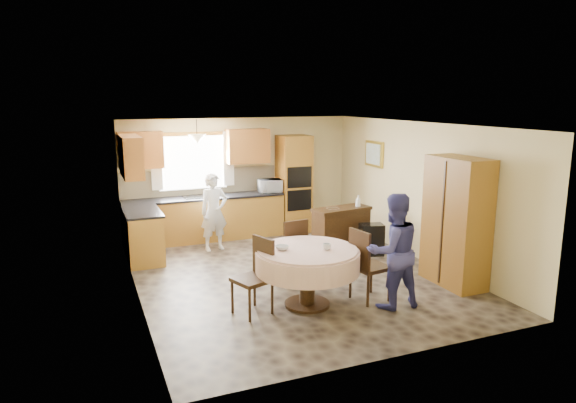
% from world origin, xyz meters
% --- Properties ---
extents(floor, '(5.00, 6.00, 0.01)m').
position_xyz_m(floor, '(0.00, 0.00, 0.00)').
color(floor, '#6B5E4B').
rests_on(floor, ground).
extents(ceiling, '(5.00, 6.00, 0.01)m').
position_xyz_m(ceiling, '(0.00, 0.00, 2.50)').
color(ceiling, white).
rests_on(ceiling, wall_back).
extents(wall_back, '(5.00, 0.02, 2.50)m').
position_xyz_m(wall_back, '(0.00, 3.00, 1.25)').
color(wall_back, beige).
rests_on(wall_back, floor).
extents(wall_front, '(5.00, 0.02, 2.50)m').
position_xyz_m(wall_front, '(0.00, -3.00, 1.25)').
color(wall_front, beige).
rests_on(wall_front, floor).
extents(wall_left, '(0.02, 6.00, 2.50)m').
position_xyz_m(wall_left, '(-2.50, 0.00, 1.25)').
color(wall_left, beige).
rests_on(wall_left, floor).
extents(wall_right, '(0.02, 6.00, 2.50)m').
position_xyz_m(wall_right, '(2.50, 0.00, 1.25)').
color(wall_right, beige).
rests_on(wall_right, floor).
extents(window, '(1.40, 0.03, 1.10)m').
position_xyz_m(window, '(-1.00, 2.98, 1.60)').
color(window, white).
rests_on(window, wall_back).
extents(curtain_left, '(0.22, 0.02, 1.15)m').
position_xyz_m(curtain_left, '(-1.75, 2.93, 1.65)').
color(curtain_left, white).
rests_on(curtain_left, wall_back).
extents(curtain_right, '(0.22, 0.02, 1.15)m').
position_xyz_m(curtain_right, '(-0.25, 2.93, 1.65)').
color(curtain_right, white).
rests_on(curtain_right, wall_back).
extents(base_cab_back, '(3.30, 0.60, 0.88)m').
position_xyz_m(base_cab_back, '(-0.85, 2.70, 0.44)').
color(base_cab_back, '#BB8831').
rests_on(base_cab_back, floor).
extents(counter_back, '(3.30, 0.64, 0.04)m').
position_xyz_m(counter_back, '(-0.85, 2.70, 0.90)').
color(counter_back, black).
rests_on(counter_back, base_cab_back).
extents(base_cab_left, '(0.60, 1.20, 0.88)m').
position_xyz_m(base_cab_left, '(-2.20, 1.80, 0.44)').
color(base_cab_left, '#BB8831').
rests_on(base_cab_left, floor).
extents(counter_left, '(0.64, 1.20, 0.04)m').
position_xyz_m(counter_left, '(-2.20, 1.80, 0.90)').
color(counter_left, black).
rests_on(counter_left, base_cab_left).
extents(backsplash, '(3.30, 0.02, 0.55)m').
position_xyz_m(backsplash, '(-0.85, 2.99, 1.18)').
color(backsplash, beige).
rests_on(backsplash, wall_back).
extents(wall_cab_left, '(0.85, 0.33, 0.72)m').
position_xyz_m(wall_cab_left, '(-2.05, 2.83, 1.91)').
color(wall_cab_left, '#CA7E32').
rests_on(wall_cab_left, wall_back).
extents(wall_cab_right, '(0.90, 0.33, 0.72)m').
position_xyz_m(wall_cab_right, '(0.15, 2.83, 1.91)').
color(wall_cab_right, '#CA7E32').
rests_on(wall_cab_right, wall_back).
extents(wall_cab_side, '(0.33, 1.20, 0.72)m').
position_xyz_m(wall_cab_side, '(-2.33, 1.80, 1.91)').
color(wall_cab_side, '#CA7E32').
rests_on(wall_cab_side, wall_left).
extents(oven_tower, '(0.66, 0.62, 2.12)m').
position_xyz_m(oven_tower, '(1.15, 2.69, 1.06)').
color(oven_tower, '#BB8831').
rests_on(oven_tower, floor).
extents(oven_upper, '(0.56, 0.01, 0.45)m').
position_xyz_m(oven_upper, '(1.15, 2.38, 1.25)').
color(oven_upper, black).
rests_on(oven_upper, oven_tower).
extents(oven_lower, '(0.56, 0.01, 0.45)m').
position_xyz_m(oven_lower, '(1.15, 2.38, 0.75)').
color(oven_lower, black).
rests_on(oven_lower, oven_tower).
extents(pendant, '(0.36, 0.36, 0.18)m').
position_xyz_m(pendant, '(-1.00, 2.50, 2.12)').
color(pendant, beige).
rests_on(pendant, ceiling).
extents(sideboard, '(1.20, 0.64, 0.81)m').
position_xyz_m(sideboard, '(1.38, 0.89, 0.41)').
color(sideboard, '#3D2610').
rests_on(sideboard, floor).
extents(space_heater, '(0.50, 0.40, 0.59)m').
position_xyz_m(space_heater, '(1.81, 0.49, 0.30)').
color(space_heater, black).
rests_on(space_heater, floor).
extents(cupboard, '(0.53, 1.06, 2.03)m').
position_xyz_m(cupboard, '(2.22, -1.33, 1.02)').
color(cupboard, '#BB8831').
rests_on(cupboard, floor).
extents(dining_table, '(1.47, 1.47, 0.84)m').
position_xyz_m(dining_table, '(-0.30, -1.25, 0.66)').
color(dining_table, '#3D2610').
rests_on(dining_table, floor).
extents(chair_left, '(0.58, 0.58, 1.05)m').
position_xyz_m(chair_left, '(-1.03, -1.20, 0.58)').
color(chair_left, '#3D2610').
rests_on(chair_left, floor).
extents(chair_back, '(0.51, 0.51, 1.05)m').
position_xyz_m(chair_back, '(-0.14, -0.31, 0.58)').
color(chair_back, '#3D2610').
rests_on(chair_back, floor).
extents(chair_right, '(0.54, 0.54, 1.08)m').
position_xyz_m(chair_right, '(0.55, -1.41, 0.60)').
color(chair_right, '#3D2610').
rests_on(chair_right, floor).
extents(framed_picture, '(0.06, 0.64, 0.53)m').
position_xyz_m(framed_picture, '(2.47, 1.55, 1.78)').
color(framed_picture, gold).
rests_on(framed_picture, wall_right).
extents(microwave, '(0.53, 0.39, 0.28)m').
position_xyz_m(microwave, '(0.57, 2.65, 1.06)').
color(microwave, silver).
rests_on(microwave, counter_back).
extents(person_sink, '(0.60, 0.44, 1.51)m').
position_xyz_m(person_sink, '(-0.84, 1.93, 0.75)').
color(person_sink, silver).
rests_on(person_sink, floor).
extents(person_dining, '(0.81, 0.64, 1.64)m').
position_xyz_m(person_dining, '(0.80, -1.74, 0.82)').
color(person_dining, '#3A3A80').
rests_on(person_dining, floor).
extents(bowl_sideboard, '(0.23, 0.23, 0.06)m').
position_xyz_m(bowl_sideboard, '(1.19, 0.89, 0.84)').
color(bowl_sideboard, '#B2B2B2').
rests_on(bowl_sideboard, sideboard).
extents(bottle_sideboard, '(0.12, 0.12, 0.27)m').
position_xyz_m(bottle_sideboard, '(1.74, 0.89, 0.94)').
color(bottle_sideboard, silver).
rests_on(bottle_sideboard, sideboard).
extents(cup_table, '(0.13, 0.13, 0.09)m').
position_xyz_m(cup_table, '(-0.07, -1.40, 0.89)').
color(cup_table, '#B2B2B2').
rests_on(cup_table, dining_table).
extents(bowl_table, '(0.22, 0.22, 0.06)m').
position_xyz_m(bowl_table, '(-0.65, -1.16, 0.87)').
color(bowl_table, '#B2B2B2').
rests_on(bowl_table, dining_table).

